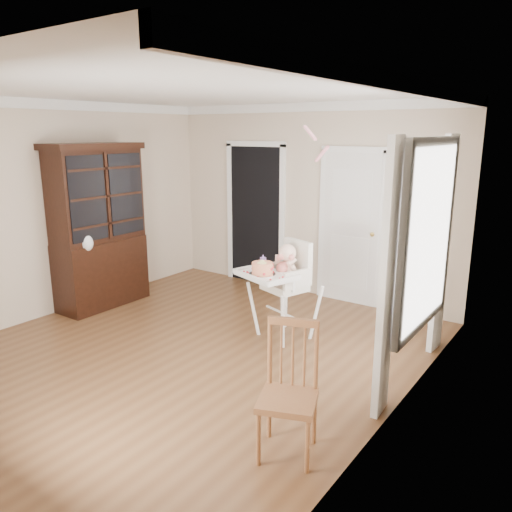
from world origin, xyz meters
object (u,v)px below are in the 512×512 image
Objects in this scene: high_chair at (284,278)px; sippy_cup at (263,263)px; cake at (262,268)px; china_cabinet at (98,227)px; dining_chair at (289,394)px.

sippy_cup is at bearing -140.01° from high_chair.
cake is (-0.11, -0.28, 0.16)m from high_chair.
high_chair is 2.69m from china_cabinet.
high_chair reaches higher than cake.
china_cabinet reaches higher than cake.
cake is 2.53m from china_cabinet.
high_chair reaches higher than dining_chair.
high_chair is 1.15× the size of dining_chair.
high_chair is 0.30m from sippy_cup.
high_chair is 2.15m from dining_chair.
sippy_cup reaches higher than cake.
china_cabinet is 2.18× the size of dining_chair.
dining_chair is at bearing -38.81° from high_chair.
cake is 0.14× the size of china_cabinet.
sippy_cup is at bearing 9.41° from china_cabinet.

